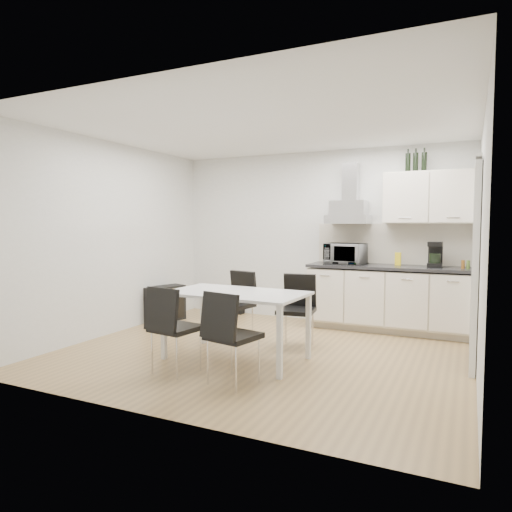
{
  "coord_description": "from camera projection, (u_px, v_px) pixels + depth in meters",
  "views": [
    {
      "loc": [
        2.16,
        -4.78,
        1.49
      ],
      "look_at": [
        -0.23,
        0.3,
        1.1
      ],
      "focal_mm": 32.0,
      "sensor_mm": 36.0,
      "label": 1
    }
  ],
  "objects": [
    {
      "name": "ground",
      "position": [
        263.0,
        352.0,
        5.33
      ],
      "size": [
        4.5,
        4.5,
        0.0
      ],
      "primitive_type": "plane",
      "color": "#A48451",
      "rests_on": "ground"
    },
    {
      "name": "wall_back",
      "position": [
        317.0,
        237.0,
        7.05
      ],
      "size": [
        4.5,
        0.1,
        2.6
      ],
      "primitive_type": "cube",
      "color": "white",
      "rests_on": "ground"
    },
    {
      "name": "wall_front",
      "position": [
        154.0,
        250.0,
        3.44
      ],
      "size": [
        4.5,
        0.1,
        2.6
      ],
      "primitive_type": "cube",
      "color": "white",
      "rests_on": "ground"
    },
    {
      "name": "wall_left",
      "position": [
        113.0,
        238.0,
        6.2
      ],
      "size": [
        0.1,
        4.0,
        2.6
      ],
      "primitive_type": "cube",
      "color": "white",
      "rests_on": "ground"
    },
    {
      "name": "wall_right",
      "position": [
        481.0,
        245.0,
        4.28
      ],
      "size": [
        0.1,
        4.0,
        2.6
      ],
      "primitive_type": "cube",
      "color": "white",
      "rests_on": "ground"
    },
    {
      "name": "ceiling",
      "position": [
        263.0,
        126.0,
        5.15
      ],
      "size": [
        4.5,
        4.5,
        0.0
      ],
      "primitive_type": "plane",
      "color": "white",
      "rests_on": "wall_back"
    },
    {
      "name": "doorway",
      "position": [
        475.0,
        266.0,
        4.81
      ],
      "size": [
        0.08,
        1.04,
        2.1
      ],
      "primitive_type": "cube",
      "color": "white",
      "rests_on": "ground"
    },
    {
      "name": "kitchenette",
      "position": [
        392.0,
        272.0,
        6.34
      ],
      "size": [
        2.22,
        0.64,
        2.52
      ],
      "color": "beige",
      "rests_on": "ground"
    },
    {
      "name": "dining_table",
      "position": [
        236.0,
        298.0,
        5.01
      ],
      "size": [
        1.54,
        0.93,
        0.75
      ],
      "rotation": [
        0.0,
        0.0,
        -0.04
      ],
      "color": "white",
      "rests_on": "ground"
    },
    {
      "name": "chair_far_left",
      "position": [
        234.0,
        306.0,
        5.87
      ],
      "size": [
        0.54,
        0.58,
        0.88
      ],
      "primitive_type": null,
      "rotation": [
        0.0,
        0.0,
        2.92
      ],
      "color": "black",
      "rests_on": "ground"
    },
    {
      "name": "chair_far_right",
      "position": [
        296.0,
        312.0,
        5.49
      ],
      "size": [
        0.5,
        0.55,
        0.88
      ],
      "primitive_type": null,
      "rotation": [
        0.0,
        0.0,
        3.27
      ],
      "color": "black",
      "rests_on": "ground"
    },
    {
      "name": "chair_near_left",
      "position": [
        176.0,
        329.0,
        4.57
      ],
      "size": [
        0.51,
        0.56,
        0.88
      ],
      "primitive_type": null,
      "rotation": [
        0.0,
        0.0,
        -0.15
      ],
      "color": "black",
      "rests_on": "ground"
    },
    {
      "name": "chair_near_right",
      "position": [
        234.0,
        337.0,
        4.25
      ],
      "size": [
        0.53,
        0.58,
        0.88
      ],
      "primitive_type": null,
      "rotation": [
        0.0,
        0.0,
        -0.21
      ],
      "color": "black",
      "rests_on": "ground"
    },
    {
      "name": "guitar_amp",
      "position": [
        164.0,
        303.0,
        7.03
      ],
      "size": [
        0.47,
        0.7,
        0.54
      ],
      "rotation": [
        0.0,
        0.0,
        -0.32
      ],
      "color": "black",
      "rests_on": "ground"
    },
    {
      "name": "floor_speaker",
      "position": [
        238.0,
        305.0,
        7.6
      ],
      "size": [
        0.17,
        0.15,
        0.28
      ],
      "primitive_type": "cube",
      "rotation": [
        0.0,
        0.0,
        0.01
      ],
      "color": "black",
      "rests_on": "ground"
    }
  ]
}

